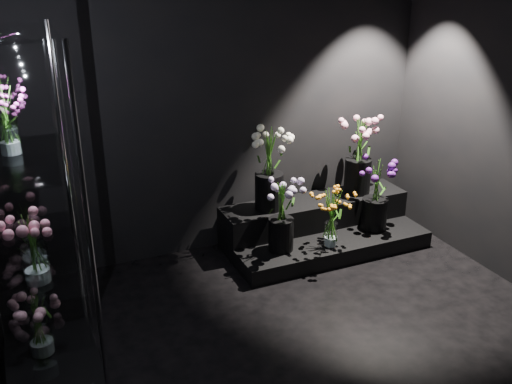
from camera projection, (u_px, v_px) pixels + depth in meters
floor at (325, 369)px, 3.82m from camera, size 4.00×4.00×0.00m
wall_back at (217, 101)px, 4.99m from camera, size 4.00×0.00×4.00m
display_riser at (320, 227)px, 5.46m from camera, size 1.86×0.83×0.41m
display_case at (29, 227)px, 3.30m from camera, size 0.60×1.01×2.22m
bouquet_orange_bells at (332, 218)px, 5.04m from camera, size 0.30×0.30×0.53m
bouquet_lilac at (281, 209)px, 4.93m from camera, size 0.46×0.46×0.66m
bouquet_purple at (376, 191)px, 5.32m from camera, size 0.34×0.34×0.69m
bouquet_cream_roses at (269, 163)px, 5.11m from camera, size 0.47×0.47×0.77m
bouquet_pink_roses at (359, 153)px, 5.48m from camera, size 0.45×0.45×0.73m
bouquet_case_pink at (33, 247)px, 3.13m from camera, size 0.34×0.34×0.42m
bouquet_case_magenta at (6, 119)px, 3.17m from camera, size 0.23×0.23×0.39m
bouquet_case_base_pink at (38, 322)px, 3.73m from camera, size 0.42×0.42×0.45m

